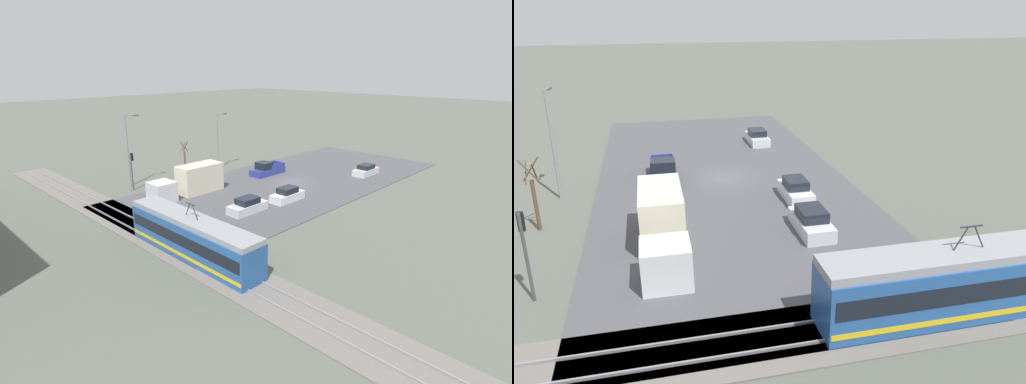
# 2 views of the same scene
# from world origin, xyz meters

# --- Properties ---
(ground_plane) EXTENTS (320.00, 320.00, 0.00)m
(ground_plane) POSITION_xyz_m (0.00, 0.00, 0.00)
(ground_plane) COLOR #565B51
(road_surface) EXTENTS (19.98, 46.42, 0.08)m
(road_surface) POSITION_xyz_m (0.00, 0.00, 0.04)
(road_surface) COLOR #4C4C51
(road_surface) RESTS_ON ground
(rail_bed) EXTENTS (62.20, 4.40, 0.22)m
(rail_bed) POSITION_xyz_m (0.00, 21.92, 0.05)
(rail_bed) COLOR slate
(rail_bed) RESTS_ON ground
(light_rail_tram) EXTENTS (13.89, 2.57, 4.40)m
(light_rail_tram) POSITION_xyz_m (-7.97, 21.92, 1.67)
(light_rail_tram) COLOR #235193
(light_rail_tram) RESTS_ON ground
(box_truck) EXTENTS (2.56, 9.36, 3.34)m
(box_truck) POSITION_xyz_m (5.27, 12.10, 1.62)
(box_truck) COLOR silver
(box_truck) RESTS_ON ground
(pickup_truck) EXTENTS (2.07, 5.27, 1.87)m
(pickup_truck) POSITION_xyz_m (4.76, -0.65, 0.78)
(pickup_truck) COLOR navy
(pickup_truck) RESTS_ON ground
(sedan_car_0) EXTENTS (1.89, 4.42, 1.57)m
(sedan_car_0) POSITION_xyz_m (-3.95, 11.82, 0.73)
(sedan_car_0) COLOR silver
(sedan_car_0) RESTS_ON ground
(sedan_car_1) EXTENTS (1.85, 4.33, 1.45)m
(sedan_car_1) POSITION_xyz_m (-5.25, -10.22, 0.68)
(sedan_car_1) COLOR silver
(sedan_car_1) RESTS_ON ground
(sedan_car_2) EXTENTS (1.77, 4.26, 1.56)m
(sedan_car_2) POSITION_xyz_m (-4.59, 6.10, 0.72)
(sedan_car_2) COLOR silver
(sedan_car_2) RESTS_ON ground
(traffic_light_pole) EXTENTS (0.28, 0.47, 4.64)m
(traffic_light_pole) POSITION_xyz_m (11.71, 16.03, 3.04)
(traffic_light_pole) COLOR #47474C
(traffic_light_pole) RESTS_ON ground
(street_tree) EXTENTS (1.14, 0.95, 4.84)m
(street_tree) POSITION_xyz_m (12.96, 7.33, 2.20)
(street_tree) COLOR brown
(street_tree) RESTS_ON ground
(street_lamp_near_crossing) EXTENTS (0.36, 1.95, 8.15)m
(street_lamp_near_crossing) POSITION_xyz_m (12.43, 1.56, 4.70)
(street_lamp_near_crossing) COLOR gray
(street_lamp_near_crossing) RESTS_ON ground
(street_lamp_mid_block) EXTENTS (0.36, 1.95, 8.97)m
(street_lamp_mid_block) POSITION_xyz_m (13.67, 15.16, 5.12)
(street_lamp_mid_block) COLOR gray
(street_lamp_mid_block) RESTS_ON ground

